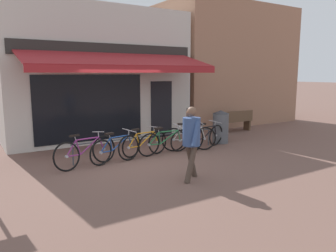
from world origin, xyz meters
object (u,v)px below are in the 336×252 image
(bicycle_blue, at_px, (117,148))
(park_bench, at_px, (236,121))
(bicycle_purple, at_px, (86,152))
(litter_bin, at_px, (221,127))
(bicycle_silver, at_px, (189,138))
(pedestrian_adult, at_px, (191,136))
(bicycle_black, at_px, (206,137))
(bicycle_orange, at_px, (143,144))
(bicycle_green, at_px, (165,142))

(bicycle_blue, height_order, park_bench, park_bench)
(bicycle_purple, relative_size, litter_bin, 1.61)
(bicycle_purple, height_order, bicycle_blue, bicycle_purple)
(bicycle_purple, relative_size, bicycle_blue, 1.05)
(bicycle_purple, height_order, litter_bin, litter_bin)
(bicycle_silver, height_order, park_bench, bicycle_silver)
(bicycle_purple, bearing_deg, litter_bin, -10.13)
(pedestrian_adult, relative_size, park_bench, 1.04)
(bicycle_blue, relative_size, pedestrian_adult, 1.03)
(bicycle_blue, distance_m, litter_bin, 4.08)
(pedestrian_adult, bearing_deg, bicycle_blue, 100.77)
(bicycle_silver, distance_m, park_bench, 4.03)
(bicycle_black, xyz_separation_m, park_bench, (2.96, 1.75, 0.08))
(bicycle_black, relative_size, litter_bin, 1.53)
(bicycle_orange, bearing_deg, bicycle_green, -18.13)
(bicycle_green, distance_m, bicycle_black, 1.55)
(bicycle_green, distance_m, litter_bin, 2.55)
(bicycle_orange, bearing_deg, bicycle_purple, 170.37)
(bicycle_orange, relative_size, litter_bin, 1.56)
(bicycle_silver, bearing_deg, pedestrian_adult, -102.68)
(pedestrian_adult, relative_size, litter_bin, 1.48)
(bicycle_orange, distance_m, park_bench, 5.45)
(bicycle_orange, relative_size, bicycle_silver, 1.08)
(bicycle_green, height_order, park_bench, bicycle_green)
(litter_bin, height_order, park_bench, litter_bin)
(bicycle_orange, bearing_deg, park_bench, 5.64)
(bicycle_black, bearing_deg, bicycle_orange, 163.46)
(bicycle_silver, bearing_deg, bicycle_green, -158.79)
(bicycle_silver, height_order, pedestrian_adult, pedestrian_adult)
(pedestrian_adult, height_order, litter_bin, pedestrian_adult)
(bicycle_blue, xyz_separation_m, bicycle_green, (1.55, -0.00, 0.00))
(bicycle_blue, distance_m, pedestrian_adult, 2.53)
(bicycle_blue, relative_size, bicycle_green, 0.94)
(bicycle_purple, xyz_separation_m, bicycle_black, (3.95, -0.03, -0.01))
(bicycle_blue, height_order, pedestrian_adult, pedestrian_adult)
(bicycle_green, bearing_deg, park_bench, 19.17)
(bicycle_black, distance_m, park_bench, 3.44)
(bicycle_purple, relative_size, pedestrian_adult, 1.08)
(bicycle_silver, bearing_deg, litter_bin, 36.38)
(bicycle_blue, height_order, bicycle_black, bicycle_black)
(bicycle_green, height_order, bicycle_black, bicycle_green)
(bicycle_orange, relative_size, bicycle_green, 0.97)
(bicycle_orange, distance_m, bicycle_black, 2.24)
(bicycle_purple, xyz_separation_m, bicycle_orange, (1.72, 0.07, -0.01))
(bicycle_green, relative_size, bicycle_silver, 1.12)
(pedestrian_adult, bearing_deg, bicycle_green, 63.80)
(bicycle_blue, height_order, bicycle_silver, bicycle_silver)
(bicycle_green, bearing_deg, bicycle_orange, 172.09)
(bicycle_orange, relative_size, pedestrian_adult, 1.05)
(bicycle_silver, relative_size, bicycle_black, 0.95)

